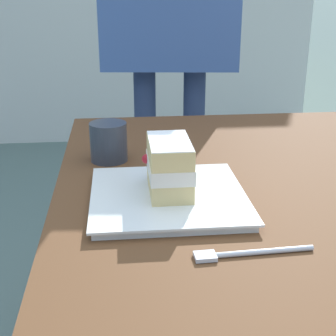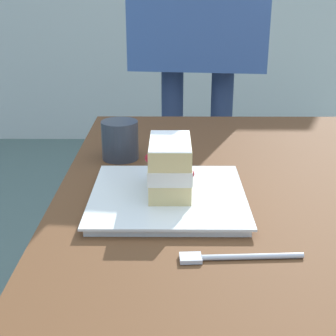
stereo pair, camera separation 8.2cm
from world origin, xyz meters
name	(u,v)px [view 1 (the left image)]	position (x,y,z in m)	size (l,w,h in m)	color
patio_table	(313,299)	(0.00, 0.00, 0.62)	(1.45, 0.82, 0.72)	brown
dessert_plate	(168,197)	(-0.16, -0.21, 0.73)	(0.26, 0.26, 0.02)	white
cake_slice	(169,166)	(-0.17, -0.20, 0.78)	(0.12, 0.08, 0.09)	#E0C17A
dessert_fork	(246,253)	(0.03, -0.12, 0.73)	(0.03, 0.17, 0.01)	silver
coffee_cup	(109,141)	(-0.38, -0.31, 0.77)	(0.08, 0.08, 0.08)	#333842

